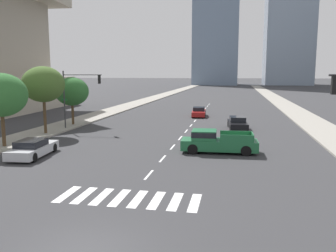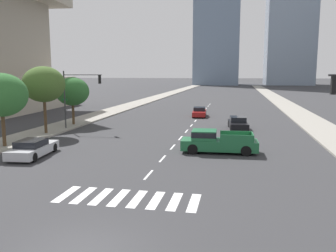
{
  "view_description": "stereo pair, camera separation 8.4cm",
  "coord_description": "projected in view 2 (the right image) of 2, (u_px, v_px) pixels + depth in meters",
  "views": [
    {
      "loc": [
        4.84,
        -10.2,
        5.89
      ],
      "look_at": [
        0.0,
        15.26,
        2.0
      ],
      "focal_mm": 37.85,
      "sensor_mm": 36.0,
      "label": 1
    },
    {
      "loc": [
        4.92,
        -10.19,
        5.89
      ],
      "look_at": [
        0.0,
        15.26,
        2.0
      ],
      "focal_mm": 37.85,
      "sensor_mm": 36.0,
      "label": 2
    }
  ],
  "objects": [
    {
      "name": "street_tree_nearest",
      "position": [
        1.0,
        95.0,
        27.53
      ],
      "size": [
        4.01,
        4.01,
        5.75
      ],
      "color": "#4C3823",
      "rests_on": "sidewalk_west"
    },
    {
      "name": "lane_divider_center",
      "position": [
        195.0,
        121.0,
        43.98
      ],
      "size": [
        0.14,
        50.0,
        0.01
      ],
      "color": "silver",
      "rests_on": "ground"
    },
    {
      "name": "pickup_truck",
      "position": [
        215.0,
        142.0,
        26.38
      ],
      "size": [
        5.69,
        2.17,
        1.67
      ],
      "rotation": [
        0.0,
        0.0,
        3.18
      ],
      "color": "#1E6038",
      "rests_on": "ground"
    },
    {
      "name": "street_tree_third",
      "position": [
        72.0,
        91.0,
        39.44
      ],
      "size": [
        3.71,
        3.71,
        5.28
      ],
      "color": "#4C3823",
      "rests_on": "sidewalk_west"
    },
    {
      "name": "sidewalk_west",
      "position": [
        80.0,
        121.0,
        43.41
      ],
      "size": [
        4.0,
        260.0,
        0.15
      ],
      "primitive_type": "cube",
      "color": "gray",
      "rests_on": "ground"
    },
    {
      "name": "street_tree_second",
      "position": [
        44.0,
        84.0,
        33.53
      ],
      "size": [
        4.0,
        4.0,
        6.38
      ],
      "color": "#4C3823",
      "rests_on": "sidewalk_west"
    },
    {
      "name": "traffic_signal_far",
      "position": [
        78.0,
        89.0,
        36.46
      ],
      "size": [
        4.47,
        0.28,
        5.96
      ],
      "color": "#333335",
      "rests_on": "sidewalk_west"
    },
    {
      "name": "sedan_black_2",
      "position": [
        238.0,
        123.0,
        37.58
      ],
      "size": [
        2.23,
        4.63,
        1.29
      ],
      "rotation": [
        0.0,
        0.0,
        -1.48
      ],
      "color": "black",
      "rests_on": "ground"
    },
    {
      "name": "sedan_red_1",
      "position": [
        199.0,
        112.0,
        48.32
      ],
      "size": [
        2.02,
        4.54,
        1.26
      ],
      "rotation": [
        0.0,
        0.0,
        -1.51
      ],
      "color": "maroon",
      "rests_on": "ground"
    },
    {
      "name": "crosswalk_near",
      "position": [
        128.0,
        198.0,
        16.79
      ],
      "size": [
        6.75,
        2.39,
        0.01
      ],
      "color": "silver",
      "rests_on": "ground"
    },
    {
      "name": "sedan_silver_0",
      "position": [
        33.0,
        148.0,
        25.13
      ],
      "size": [
        2.22,
        4.78,
        1.24
      ],
      "rotation": [
        0.0,
        0.0,
        1.65
      ],
      "color": "#B7BABF",
      "rests_on": "ground"
    },
    {
      "name": "sidewalk_east",
      "position": [
        320.0,
        127.0,
        38.2
      ],
      "size": [
        4.0,
        260.0,
        0.15
      ],
      "primitive_type": "cube",
      "color": "gray",
      "rests_on": "ground"
    }
  ]
}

